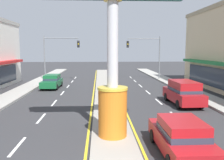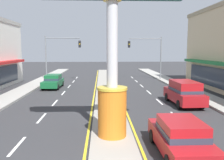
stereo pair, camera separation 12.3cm
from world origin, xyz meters
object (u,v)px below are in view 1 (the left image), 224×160
district_sign (113,58)px  traffic_light_left_side (57,50)px  sedan_far_right_lane (181,137)px  sedan_near_left_lane (52,81)px  suv_near_right_lane (183,92)px  traffic_light_right_side (147,50)px

district_sign → traffic_light_left_side: (-6.28, 21.48, 0.31)m
sedan_far_right_lane → sedan_near_left_lane: same height
sedan_far_right_lane → district_sign: bearing=143.2°
district_sign → sedan_near_left_lane: size_ratio=1.88×
suv_near_right_lane → sedan_far_right_lane: size_ratio=1.08×
traffic_light_right_side → sedan_far_right_lane: size_ratio=1.44×
traffic_light_left_side → sedan_far_right_lane: 25.38m
traffic_light_left_side → sedan_far_right_lane: (8.97, -23.49, -3.46)m
district_sign → traffic_light_left_side: bearing=106.3°
traffic_light_right_side → sedan_near_left_lane: traffic_light_right_side is taller
traffic_light_right_side → sedan_near_left_lane: size_ratio=1.43×
district_sign → suv_near_right_lane: (5.99, 6.88, -2.95)m
traffic_light_left_side → sedan_far_right_lane: traffic_light_left_side is taller
sedan_far_right_lane → sedan_near_left_lane: bearing=116.1°
district_sign → suv_near_right_lane: bearing=48.9°
traffic_light_right_side → suv_near_right_lane: traffic_light_right_side is taller
traffic_light_right_side → district_sign: bearing=-105.6°
sedan_near_left_lane → traffic_light_right_side: bearing=28.9°
traffic_light_left_side → suv_near_right_lane: size_ratio=1.33×
suv_near_right_lane → sedan_near_left_lane: bearing=143.7°
traffic_light_right_side → traffic_light_left_side: bearing=-175.6°
traffic_light_left_side → sedan_near_left_lane: traffic_light_left_side is taller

